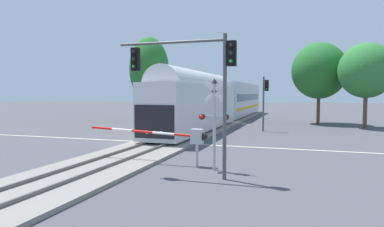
% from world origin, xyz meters
% --- Properties ---
extents(ground_plane, '(220.00, 220.00, 0.00)m').
position_xyz_m(ground_plane, '(0.00, 0.00, 0.00)').
color(ground_plane, '#47474C').
extents(road_centre_stripe, '(44.00, 0.20, 0.01)m').
position_xyz_m(road_centre_stripe, '(0.00, 0.00, 0.00)').
color(road_centre_stripe, beige).
rests_on(road_centre_stripe, ground).
extents(railway_track, '(4.40, 80.00, 0.32)m').
position_xyz_m(railway_track, '(0.00, 0.00, 0.10)').
color(railway_track, gray).
rests_on(railway_track, ground).
extents(commuter_train, '(3.04, 42.21, 5.16)m').
position_xyz_m(commuter_train, '(0.00, 17.22, 2.79)').
color(commuter_train, silver).
rests_on(commuter_train, railway_track).
extents(crossing_gate_near, '(6.37, 0.40, 1.80)m').
position_xyz_m(crossing_gate_near, '(3.45, -6.63, 1.42)').
color(crossing_gate_near, '#B7B7BC').
rests_on(crossing_gate_near, ground).
extents(crossing_signal_mast, '(1.36, 0.44, 4.17)m').
position_xyz_m(crossing_signal_mast, '(5.20, -7.19, 2.54)').
color(crossing_signal_mast, '#B2B2B7').
rests_on(crossing_signal_mast, ground).
extents(crossing_gate_far, '(6.03, 0.40, 1.80)m').
position_xyz_m(crossing_gate_far, '(-3.53, 6.63, 1.41)').
color(crossing_gate_far, '#B7B7BC').
rests_on(crossing_gate_far, ground).
extents(traffic_signal_far_side, '(0.53, 0.38, 5.01)m').
position_xyz_m(traffic_signal_far_side, '(5.74, 9.34, 3.36)').
color(traffic_signal_far_side, '#4C4C51').
rests_on(traffic_signal_far_side, ground).
extents(traffic_signal_near_right, '(5.13, 0.38, 5.88)m').
position_xyz_m(traffic_signal_near_right, '(4.66, -8.63, 4.46)').
color(traffic_signal_near_right, '#4C4C51').
rests_on(traffic_signal_near_right, ground).
extents(oak_far_right, '(6.11, 6.11, 9.27)m').
position_xyz_m(oak_far_right, '(10.74, 19.26, 6.07)').
color(oak_far_right, brown).
rests_on(oak_far_right, ground).
extents(maple_right_background, '(5.35, 5.35, 8.53)m').
position_xyz_m(maple_right_background, '(15.00, 15.61, 5.76)').
color(maple_right_background, brown).
rests_on(maple_right_background, ground).
extents(oak_behind_train, '(4.98, 4.98, 10.61)m').
position_xyz_m(oak_behind_train, '(-9.55, 17.20, 6.52)').
color(oak_behind_train, '#4C3828').
rests_on(oak_behind_train, ground).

